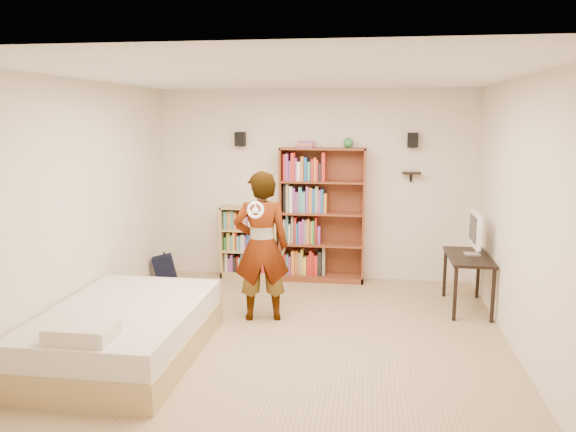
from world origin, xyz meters
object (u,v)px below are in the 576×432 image
object	(u,v)px
tall_bookshelf	(322,215)
person	(261,246)
computer_desk	(467,282)
daybed	(125,325)
low_bookshelf	(250,242)

from	to	relation	value
tall_bookshelf	person	distance (m)	1.76
computer_desk	daybed	world-z (taller)	computer_desk
low_bookshelf	daybed	world-z (taller)	low_bookshelf
computer_desk	person	size ratio (longest dim) A/B	0.57
person	tall_bookshelf	bearing A→B (deg)	-120.97
low_bookshelf	person	world-z (taller)	person
computer_desk	person	bearing A→B (deg)	-163.86
tall_bookshelf	low_bookshelf	xyz separation A→B (m)	(-1.05, 0.02, -0.43)
low_bookshelf	person	distance (m)	1.79
low_bookshelf	computer_desk	world-z (taller)	low_bookshelf
low_bookshelf	computer_desk	xyz separation A→B (m)	(2.90, -0.99, -0.19)
tall_bookshelf	computer_desk	distance (m)	2.18
tall_bookshelf	person	size ratio (longest dim) A/B	1.10
computer_desk	tall_bookshelf	bearing A→B (deg)	152.40
tall_bookshelf	daybed	bearing A→B (deg)	-120.11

